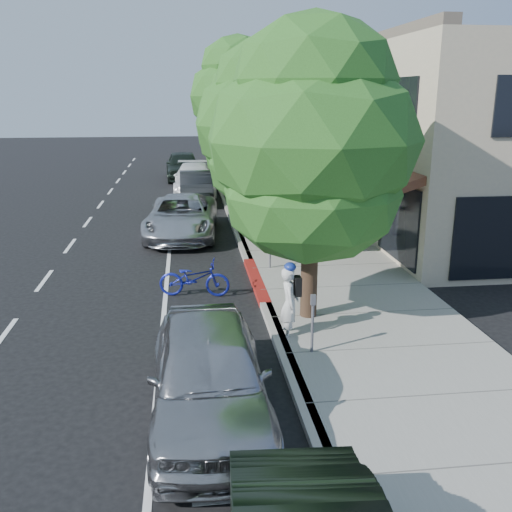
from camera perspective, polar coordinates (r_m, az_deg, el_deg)
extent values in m
plane|color=black|center=(15.71, 0.47, -3.88)|extent=(120.00, 120.00, 0.00)
cube|color=gray|center=(23.64, 3.49, 3.10)|extent=(4.60, 56.00, 0.15)
cube|color=#9E998E|center=(23.34, -2.09, 2.94)|extent=(0.30, 56.00, 0.15)
cube|color=maroon|center=(16.63, 0.02, -2.48)|extent=(0.32, 4.00, 0.15)
cube|color=tan|center=(34.68, 12.73, 12.58)|extent=(10.00, 36.00, 7.00)
cylinder|color=black|center=(13.60, 5.34, -1.69)|extent=(0.40, 0.40, 2.46)
ellipsoid|color=#255218|center=(13.15, 5.56, 6.36)|extent=(4.11, 4.11, 3.29)
ellipsoid|color=#255218|center=(13.00, 5.70, 11.55)|extent=(4.84, 4.84, 3.87)
ellipsoid|color=#255218|center=(12.97, 5.87, 17.13)|extent=(3.63, 3.63, 2.90)
cylinder|color=black|center=(19.31, 1.59, 3.71)|extent=(0.40, 0.40, 2.47)
ellipsoid|color=#255218|center=(18.99, 1.63, 9.44)|extent=(4.36, 4.36, 3.49)
ellipsoid|color=#255218|center=(18.89, 1.66, 13.06)|extent=(5.13, 5.13, 4.10)
ellipsoid|color=#255218|center=(18.87, 1.69, 16.91)|extent=(3.85, 3.85, 3.08)
cylinder|color=black|center=(25.16, -0.46, 6.43)|extent=(0.40, 0.40, 2.31)
ellipsoid|color=#255218|center=(24.92, -0.46, 10.55)|extent=(4.19, 4.19, 3.35)
ellipsoid|color=#255218|center=(24.84, -0.47, 13.13)|extent=(4.93, 4.93, 3.95)
ellipsoid|color=#255218|center=(24.81, -0.48, 15.88)|extent=(3.70, 3.70, 2.96)
cylinder|color=black|center=(31.02, -1.74, 8.81)|extent=(0.40, 0.40, 2.92)
ellipsoid|color=#255218|center=(30.82, -1.78, 13.06)|extent=(4.42, 4.42, 3.54)
ellipsoid|color=#255218|center=(30.78, -1.80, 15.70)|extent=(5.20, 5.20, 4.16)
ellipsoid|color=#255218|center=(30.81, -1.83, 18.49)|extent=(3.90, 3.90, 3.12)
cylinder|color=black|center=(36.96, -2.62, 9.95)|extent=(0.40, 0.40, 2.91)
ellipsoid|color=#255218|center=(36.79, -2.67, 13.49)|extent=(3.41, 3.41, 2.72)
ellipsoid|color=#255218|center=(36.76, -2.69, 15.69)|extent=(4.01, 4.01, 3.20)
ellipsoid|color=#255218|center=(36.78, -2.73, 18.02)|extent=(3.00, 3.00, 2.40)
cylinder|color=black|center=(42.95, -3.25, 10.41)|extent=(0.40, 0.40, 2.34)
ellipsoid|color=#255218|center=(42.81, -3.29, 12.86)|extent=(3.48, 3.48, 2.78)
ellipsoid|color=#255218|center=(42.76, -3.32, 14.39)|extent=(4.09, 4.09, 3.27)
ellipsoid|color=#255218|center=(42.74, -3.34, 16.00)|extent=(3.07, 3.07, 2.45)
imported|color=silver|center=(12.68, 3.37, -4.82)|extent=(0.46, 0.65, 1.69)
imported|color=#151C94|center=(15.56, -6.18, -2.22)|extent=(2.01, 0.99, 1.01)
imported|color=#BBBCC1|center=(22.07, -7.43, 3.92)|extent=(3.02, 5.78, 1.55)
imported|color=black|center=(29.19, -6.02, 6.88)|extent=(1.63, 4.61, 1.52)
imported|color=white|center=(31.60, -6.15, 7.65)|extent=(2.31, 5.54, 1.60)
imported|color=black|center=(37.00, -7.31, 8.97)|extent=(2.33, 5.31, 1.78)
imported|color=#A2A2A7|center=(9.76, -4.74, -11.62)|extent=(2.00, 4.88, 1.66)
imported|color=black|center=(21.36, 7.21, 4.53)|extent=(1.22, 1.18, 1.98)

